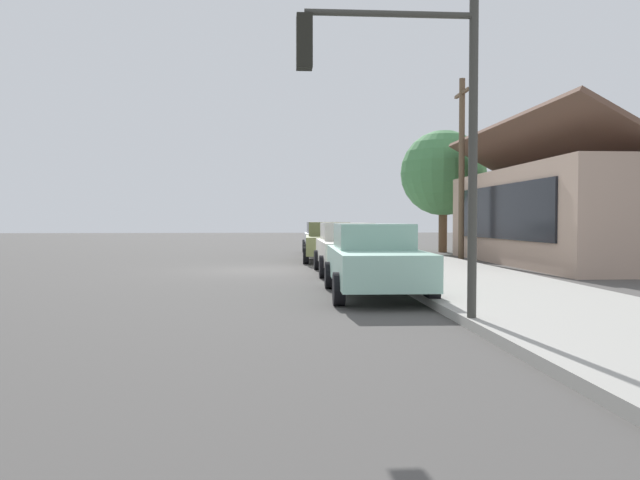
{
  "coord_description": "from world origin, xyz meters",
  "views": [
    {
      "loc": [
        20.47,
        0.59,
        1.68
      ],
      "look_at": [
        -1.66,
        2.14,
        0.95
      ],
      "focal_mm": 34.33,
      "sensor_mm": 36.0,
      "label": 1
    }
  ],
  "objects_px": {
    "car_silver": "(323,237)",
    "traffic_light_main": "(405,101)",
    "shade_tree": "(443,173)",
    "car_ivory": "(347,247)",
    "car_seafoam": "(374,259)",
    "fire_hydrant_red": "(356,246)",
    "car_olive": "(329,241)",
    "utility_pole_wooden": "(462,166)"
  },
  "relations": [
    {
      "from": "car_ivory",
      "to": "fire_hydrant_red",
      "type": "xyz_separation_m",
      "value": [
        -8.67,
        1.4,
        -0.32
      ]
    },
    {
      "from": "car_silver",
      "to": "traffic_light_main",
      "type": "xyz_separation_m",
      "value": [
        21.18,
        -0.31,
        2.68
      ]
    },
    {
      "from": "car_ivory",
      "to": "traffic_light_main",
      "type": "xyz_separation_m",
      "value": [
        9.84,
        -0.25,
        2.68
      ]
    },
    {
      "from": "car_seafoam",
      "to": "fire_hydrant_red",
      "type": "bearing_deg",
      "value": 175.67
    },
    {
      "from": "car_silver",
      "to": "fire_hydrant_red",
      "type": "distance_m",
      "value": 3.01
    },
    {
      "from": "car_seafoam",
      "to": "fire_hydrant_red",
      "type": "xyz_separation_m",
      "value": [
        -14.35,
        1.46,
        -0.32
      ]
    },
    {
      "from": "car_silver",
      "to": "fire_hydrant_red",
      "type": "height_order",
      "value": "car_silver"
    },
    {
      "from": "car_ivory",
      "to": "traffic_light_main",
      "type": "relative_size",
      "value": 0.93
    },
    {
      "from": "shade_tree",
      "to": "traffic_light_main",
      "type": "distance_m",
      "value": 22.91
    },
    {
      "from": "utility_pole_wooden",
      "to": "car_ivory",
      "type": "bearing_deg",
      "value": -43.29
    },
    {
      "from": "car_ivory",
      "to": "car_seafoam",
      "type": "height_order",
      "value": "same"
    },
    {
      "from": "car_silver",
      "to": "traffic_light_main",
      "type": "bearing_deg",
      "value": 0.87
    },
    {
      "from": "traffic_light_main",
      "to": "utility_pole_wooden",
      "type": "bearing_deg",
      "value": 160.03
    },
    {
      "from": "utility_pole_wooden",
      "to": "fire_hydrant_red",
      "type": "height_order",
      "value": "utility_pole_wooden"
    },
    {
      "from": "car_olive",
      "to": "car_seafoam",
      "type": "bearing_deg",
      "value": 3.1
    },
    {
      "from": "traffic_light_main",
      "to": "fire_hydrant_red",
      "type": "height_order",
      "value": "traffic_light_main"
    },
    {
      "from": "traffic_light_main",
      "to": "car_silver",
      "type": "bearing_deg",
      "value": 179.15
    },
    {
      "from": "car_seafoam",
      "to": "shade_tree",
      "type": "bearing_deg",
      "value": 161.56
    },
    {
      "from": "car_olive",
      "to": "traffic_light_main",
      "type": "height_order",
      "value": "traffic_light_main"
    },
    {
      "from": "car_olive",
      "to": "car_seafoam",
      "type": "relative_size",
      "value": 0.96
    },
    {
      "from": "car_silver",
      "to": "utility_pole_wooden",
      "type": "height_order",
      "value": "utility_pole_wooden"
    },
    {
      "from": "fire_hydrant_red",
      "to": "car_seafoam",
      "type": "bearing_deg",
      "value": -5.8
    },
    {
      "from": "car_ivory",
      "to": "fire_hydrant_red",
      "type": "bearing_deg",
      "value": 171.43
    },
    {
      "from": "car_ivory",
      "to": "car_olive",
      "type": "bearing_deg",
      "value": -178.22
    },
    {
      "from": "traffic_light_main",
      "to": "utility_pole_wooden",
      "type": "xyz_separation_m",
      "value": [
        -15.58,
        5.66,
        0.44
      ]
    },
    {
      "from": "car_ivory",
      "to": "fire_hydrant_red",
      "type": "relative_size",
      "value": 6.85
    },
    {
      "from": "car_silver",
      "to": "shade_tree",
      "type": "relative_size",
      "value": 0.71
    },
    {
      "from": "car_silver",
      "to": "car_olive",
      "type": "xyz_separation_m",
      "value": [
        5.74,
        -0.17,
        0.0
      ]
    },
    {
      "from": "fire_hydrant_red",
      "to": "shade_tree",
      "type": "bearing_deg",
      "value": 124.45
    },
    {
      "from": "car_olive",
      "to": "traffic_light_main",
      "type": "distance_m",
      "value": 15.67
    },
    {
      "from": "car_ivory",
      "to": "utility_pole_wooden",
      "type": "bearing_deg",
      "value": 137.34
    },
    {
      "from": "car_seafoam",
      "to": "car_silver",
      "type": "bearing_deg",
      "value": -178.91
    },
    {
      "from": "car_ivory",
      "to": "shade_tree",
      "type": "relative_size",
      "value": 0.77
    },
    {
      "from": "car_silver",
      "to": "car_seafoam",
      "type": "height_order",
      "value": "same"
    },
    {
      "from": "car_ivory",
      "to": "shade_tree",
      "type": "xyz_separation_m",
      "value": [
        -12.08,
        6.38,
        3.28
      ]
    },
    {
      "from": "car_olive",
      "to": "fire_hydrant_red",
      "type": "distance_m",
      "value": 3.44
    },
    {
      "from": "shade_tree",
      "to": "fire_hydrant_red",
      "type": "height_order",
      "value": "shade_tree"
    },
    {
      "from": "car_seafoam",
      "to": "utility_pole_wooden",
      "type": "relative_size",
      "value": 0.65
    },
    {
      "from": "car_seafoam",
      "to": "car_olive",
      "type": "bearing_deg",
      "value": -178.23
    },
    {
      "from": "car_seafoam",
      "to": "fire_hydrant_red",
      "type": "relative_size",
      "value": 6.91
    },
    {
      "from": "car_silver",
      "to": "shade_tree",
      "type": "height_order",
      "value": "shade_tree"
    },
    {
      "from": "shade_tree",
      "to": "traffic_light_main",
      "type": "height_order",
      "value": "shade_tree"
    }
  ]
}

